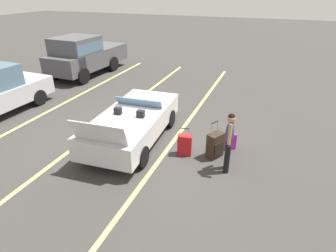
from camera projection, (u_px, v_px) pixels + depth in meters
The scene contains 10 objects.
ground_plane at pixel (134, 140), 9.00m from camera, with size 80.00×80.00×0.00m, color #383533.
lot_line_near at pixel (169, 147), 8.61m from camera, with size 18.00×0.12×0.01m, color #EAE066.
lot_line_mid at pixel (95, 132), 9.47m from camera, with size 18.00×0.12×0.01m, color #EAE066.
lot_line_far at pixel (32, 120), 10.33m from camera, with size 18.00×0.12×0.01m, color #EAE066.
convertible_car at pixel (135, 121), 8.90m from camera, with size 4.24×2.01×1.53m.
suitcase_large_black at pixel (215, 145), 7.95m from camera, with size 0.56×0.47×1.08m.
suitcase_medium_bright at pixel (185, 145), 8.09m from camera, with size 0.33×0.44×0.89m.
suitcase_small_carryon at pixel (230, 141), 8.39m from camera, with size 0.36×0.39×0.83m.
traveler_person at pixel (229, 140), 7.12m from camera, with size 0.61×0.26×1.65m.
parked_pickup_truck_near at pixel (83, 55), 15.01m from camera, with size 5.08×2.23×2.10m.
Camera 1 is at (-6.93, -3.83, 4.43)m, focal length 30.02 mm.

